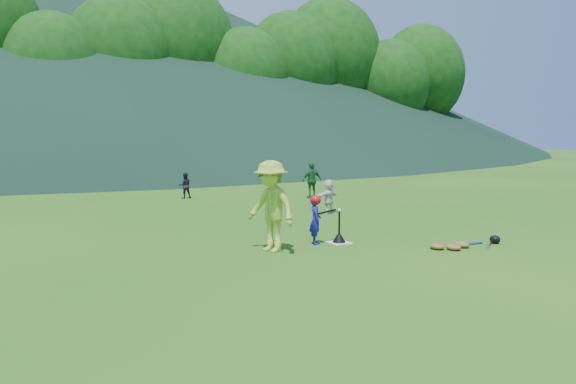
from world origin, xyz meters
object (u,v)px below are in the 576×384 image
object	(u,v)px
batting_tee	(339,237)
home_plate	(339,243)
batter_child	(315,220)
fielder_c	(312,180)
fielder_b	(185,186)
fielder_d	(329,197)
adult_coach	(271,206)
equipment_pile	(463,244)

from	to	relation	value
batting_tee	home_plate	bearing A→B (deg)	0.00
home_plate	batter_child	world-z (taller)	batter_child
fielder_c	fielder_b	bearing A→B (deg)	-27.39
batter_child	fielder_d	xyz separation A→B (m)	(2.63, 3.81, -0.01)
fielder_c	batter_child	bearing A→B (deg)	60.67
batting_tee	adult_coach	bearing A→B (deg)	-176.98
equipment_pile	fielder_c	bearing A→B (deg)	80.74
fielder_b	home_plate	bearing A→B (deg)	101.88
fielder_b	fielder_c	xyz separation A→B (m)	(4.19, -2.13, 0.19)
adult_coach	fielder_b	distance (m)	9.89
fielder_c	batting_tee	bearing A→B (deg)	64.29
adult_coach	fielder_c	bearing A→B (deg)	126.04
batter_child	batting_tee	xyz separation A→B (m)	(0.52, -0.15, -0.40)
batting_tee	equipment_pile	distance (m)	2.64
batting_tee	equipment_pile	xyz separation A→B (m)	(2.09, -1.61, -0.06)
batter_child	adult_coach	world-z (taller)	adult_coach
fielder_d	equipment_pile	distance (m)	5.59
home_plate	equipment_pile	xyz separation A→B (m)	(2.09, -1.61, 0.06)
batting_tee	batter_child	bearing A→B (deg)	163.67
batter_child	fielder_c	bearing A→B (deg)	-7.74
home_plate	fielder_c	xyz separation A→B (m)	(3.59, 7.60, 0.65)
batting_tee	fielder_b	bearing A→B (deg)	93.54
batter_child	fielder_b	bearing A→B (deg)	21.65
home_plate	fielder_d	world-z (taller)	fielder_d
home_plate	equipment_pile	size ratio (longest dim) A/B	0.25
fielder_d	fielder_c	bearing A→B (deg)	-131.82
adult_coach	fielder_d	xyz separation A→B (m)	(3.82, 4.05, -0.42)
batter_child	batting_tee	size ratio (longest dim) A/B	1.55
batter_child	batting_tee	world-z (taller)	batter_child
adult_coach	fielder_b	size ratio (longest dim) A/B	1.98
adult_coach	equipment_pile	xyz separation A→B (m)	(3.80, -1.52, -0.87)
batter_child	adult_coach	distance (m)	1.28
batter_child	fielder_b	distance (m)	9.58
fielder_b	equipment_pile	world-z (taller)	fielder_b
adult_coach	equipment_pile	world-z (taller)	adult_coach
fielder_b	fielder_d	xyz separation A→B (m)	(2.71, -5.77, 0.04)
home_plate	equipment_pile	bearing A→B (deg)	-37.68
fielder_b	fielder_c	world-z (taller)	fielder_c
batter_child	fielder_d	bearing A→B (deg)	-13.50
adult_coach	batter_child	bearing A→B (deg)	82.18
home_plate	batting_tee	xyz separation A→B (m)	(0.00, 0.00, 0.12)
batting_tee	fielder_c	bearing A→B (deg)	64.70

